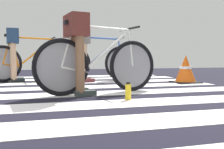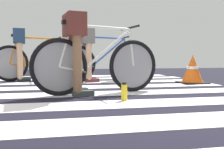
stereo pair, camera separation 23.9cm
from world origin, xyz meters
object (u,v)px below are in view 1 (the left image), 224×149
water_bottle (128,92)px  traffic_cone (186,70)px  cyclist_3_of_3 (13,48)px  cyclist_1_of_3 (77,43)px  bicycle_2_of_3 (98,62)px  cyclist_2_of_3 (82,48)px  bicycle_3_of_3 (30,62)px  bicycle_1_of_3 (99,65)px

water_bottle → traffic_cone: (1.66, 1.55, 0.15)m
cyclist_3_of_3 → traffic_cone: bearing=-26.7°
water_bottle → cyclist_1_of_3: bearing=134.0°
bicycle_2_of_3 → cyclist_1_of_3: bearing=-116.1°
cyclist_2_of_3 → bicycle_3_of_3: 1.12m
cyclist_2_of_3 → water_bottle: cyclist_2_of_3 is taller
bicycle_1_of_3 → bicycle_3_of_3: same height
bicycle_1_of_3 → water_bottle: bicycle_1_of_3 is taller
cyclist_2_of_3 → cyclist_3_of_3: (-1.32, 0.35, 0.01)m
water_bottle → traffic_cone: bearing=43.1°
bicycle_3_of_3 → traffic_cone: (2.87, -1.09, -0.14)m
bicycle_1_of_3 → cyclist_1_of_3: bearing=180.0°
cyclist_3_of_3 → cyclist_2_of_3: bearing=-23.5°
bicycle_3_of_3 → cyclist_3_of_3: size_ratio=1.67×
cyclist_3_of_3 → water_bottle: cyclist_3_of_3 is taller
cyclist_1_of_3 → water_bottle: (0.51, -0.53, -0.56)m
bicycle_3_of_3 → water_bottle: (1.21, -2.65, -0.29)m
bicycle_2_of_3 → cyclist_3_of_3: (-1.63, 0.32, 0.29)m
bicycle_1_of_3 → traffic_cone: bicycle_1_of_3 is taller
bicycle_3_of_3 → cyclist_1_of_3: bearing=-80.3°
cyclist_1_of_3 → traffic_cone: bearing=13.5°
bicycle_3_of_3 → traffic_cone: bicycle_3_of_3 is taller
water_bottle → traffic_cone: 2.28m
traffic_cone → cyclist_3_of_3: bearing=161.8°
cyclist_1_of_3 → cyclist_3_of_3: bearing=104.1°
cyclist_2_of_3 → traffic_cone: 2.03m
bicycle_1_of_3 → bicycle_2_of_3: size_ratio=0.99×
bicycle_1_of_3 → bicycle_2_of_3: (0.32, 1.69, 0.00)m
bicycle_2_of_3 → water_bottle: bicycle_2_of_3 is taller
bicycle_1_of_3 → cyclist_1_of_3: 0.41m
cyclist_3_of_3 → traffic_cone: cyclist_3_of_3 is taller
bicycle_1_of_3 → cyclist_3_of_3: cyclist_3_of_3 is taller
bicycle_1_of_3 → bicycle_3_of_3: bearing=104.2°
bicycle_3_of_3 → bicycle_1_of_3: bearing=-72.5°
bicycle_1_of_3 → water_bottle: 0.69m
bicycle_1_of_3 → cyclist_2_of_3: 1.68m
bicycle_1_of_3 → cyclist_2_of_3: (0.01, 1.66, 0.28)m
cyclist_2_of_3 → water_bottle: bearing=-91.6°
cyclist_2_of_3 → traffic_cone: cyclist_2_of_3 is taller
bicycle_2_of_3 → bicycle_3_of_3: same height
cyclist_1_of_3 → traffic_cone: 2.44m
cyclist_1_of_3 → bicycle_2_of_3: bearing=58.7°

